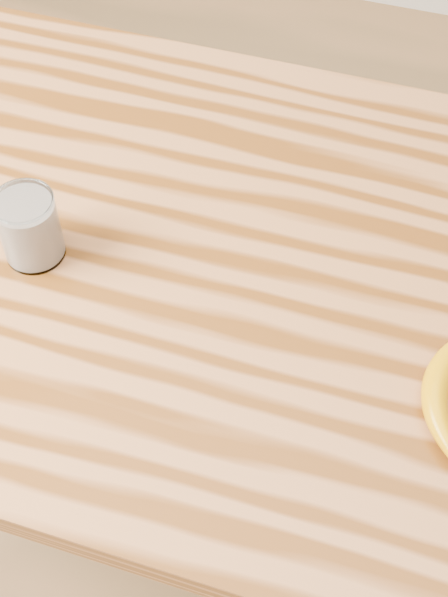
% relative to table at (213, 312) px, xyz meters
% --- Properties ---
extents(table, '(1.20, 0.80, 0.90)m').
position_rel_table_xyz_m(table, '(0.00, 0.00, 0.00)').
color(table, '#9B5F34').
rests_on(table, ground).
extents(smoothie_glass, '(0.08, 0.08, 0.09)m').
position_rel_table_xyz_m(smoothie_glass, '(-0.21, -0.07, 0.18)').
color(smoothie_glass, white).
rests_on(smoothie_glass, table).
extents(banana, '(0.13, 0.27, 0.03)m').
position_rel_table_xyz_m(banana, '(0.30, -0.11, 0.15)').
color(banana, '#C68303').
rests_on(banana, table).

